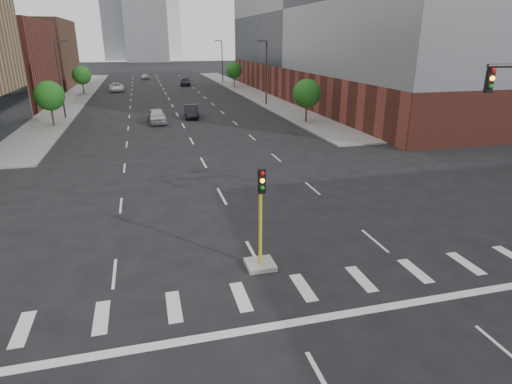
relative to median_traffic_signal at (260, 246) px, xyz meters
name	(u,v)px	position (x,y,z in m)	size (l,w,h in m)	color
sidewalk_left_far	(77,96)	(-15.00, 65.03, -0.90)	(5.00, 92.00, 0.15)	gray
sidewalk_right_far	(246,91)	(15.00, 65.03, -0.90)	(5.00, 92.00, 0.15)	gray
building_left_far_b	(17,54)	(-27.50, 83.03, 5.53)	(20.00, 24.00, 13.00)	brown
building_right_main	(354,28)	(29.50, 51.03, 10.03)	(24.00, 70.00, 22.00)	brown
tower_mid	(144,8)	(0.00, 191.03, 21.03)	(18.00, 18.00, 44.00)	slate
median_traffic_signal	(260,246)	(0.00, 0.00, 0.00)	(1.20, 1.20, 4.40)	#999993
streetlight_right_a	(266,70)	(13.41, 46.03, 4.04)	(1.60, 0.22, 9.07)	#2D2D30
streetlight_right_b	(222,60)	(13.41, 81.03, 4.04)	(1.60, 0.22, 9.07)	#2D2D30
streetlight_left	(60,77)	(-13.41, 41.03, 4.04)	(1.60, 0.22, 9.07)	#2D2D30
tree_left_near	(49,96)	(-14.00, 36.03, 2.42)	(3.20, 3.20, 4.85)	#382619
tree_left_far	(82,75)	(-14.00, 66.03, 2.42)	(3.20, 3.20, 4.85)	#382619
tree_right_near	(307,93)	(14.00, 31.03, 2.42)	(3.20, 3.20, 4.85)	#382619
tree_right_far	(234,70)	(14.00, 71.03, 2.42)	(3.20, 3.20, 4.85)	#382619
car_near_left	(157,116)	(-2.77, 35.39, -0.14)	(1.97, 4.89, 1.67)	#B4B5BA
car_mid_right	(191,111)	(1.50, 38.03, -0.19)	(1.66, 4.75, 1.56)	black
car_far_left	(116,87)	(-8.69, 70.70, -0.20)	(2.56, 5.56, 1.55)	white
car_deep_right	(185,82)	(4.96, 78.21, -0.23)	(2.08, 5.11, 1.48)	black
car_distant	(145,77)	(-3.03, 95.90, -0.29)	(1.61, 4.00, 1.36)	#A8A7AC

